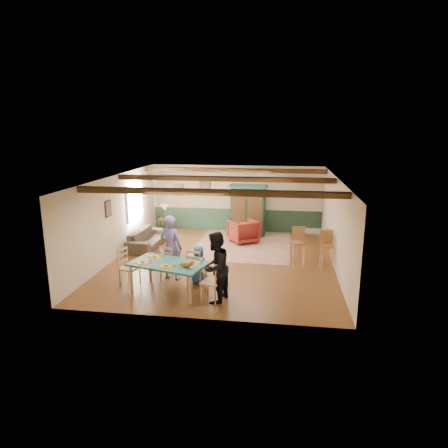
# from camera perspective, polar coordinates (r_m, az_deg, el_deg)

# --- Properties ---
(floor) EXTENTS (8.00, 8.00, 0.00)m
(floor) POSITION_cam_1_polar(r_m,az_deg,el_deg) (12.91, -0.31, -5.32)
(floor) COLOR brown
(floor) RESTS_ON ground
(wall_back) EXTENTS (7.00, 0.02, 2.70)m
(wall_back) POSITION_cam_1_polar(r_m,az_deg,el_deg) (16.42, 1.77, 3.67)
(wall_back) COLOR beige
(wall_back) RESTS_ON floor
(wall_left) EXTENTS (0.02, 8.00, 2.70)m
(wall_left) POSITION_cam_1_polar(r_m,az_deg,el_deg) (13.50, -15.17, 0.99)
(wall_left) COLOR beige
(wall_left) RESTS_ON floor
(wall_right) EXTENTS (0.02, 8.00, 2.70)m
(wall_right) POSITION_cam_1_polar(r_m,az_deg,el_deg) (12.52, 15.74, -0.02)
(wall_right) COLOR beige
(wall_right) RESTS_ON floor
(ceiling) EXTENTS (7.00, 8.00, 0.02)m
(ceiling) POSITION_cam_1_polar(r_m,az_deg,el_deg) (12.30, -0.32, 6.66)
(ceiling) COLOR silver
(ceiling) RESTS_ON wall_back
(wainscot_back) EXTENTS (6.95, 0.03, 0.90)m
(wainscot_back) POSITION_cam_1_polar(r_m,az_deg,el_deg) (16.58, 1.74, 0.60)
(wainscot_back) COLOR #223E2D
(wainscot_back) RESTS_ON floor
(ceiling_beam_front) EXTENTS (6.95, 0.16, 0.16)m
(ceiling_beam_front) POSITION_cam_1_polar(r_m,az_deg,el_deg) (10.07, -2.28, 4.56)
(ceiling_beam_front) COLOR #33200E
(ceiling_beam_front) RESTS_ON ceiling
(ceiling_beam_mid) EXTENTS (6.95, 0.16, 0.16)m
(ceiling_beam_mid) POSITION_cam_1_polar(r_m,az_deg,el_deg) (12.70, -0.05, 6.47)
(ceiling_beam_mid) COLOR #33200E
(ceiling_beam_mid) RESTS_ON ceiling
(ceiling_beam_back) EXTENTS (6.95, 0.16, 0.16)m
(ceiling_beam_back) POSITION_cam_1_polar(r_m,az_deg,el_deg) (15.26, 1.37, 7.69)
(ceiling_beam_back) COLOR #33200E
(ceiling_beam_back) RESTS_ON ceiling
(window_left) EXTENTS (0.06, 1.60, 1.30)m
(window_left) POSITION_cam_1_polar(r_m,az_deg,el_deg) (14.99, -12.57, 3.16)
(window_left) COLOR white
(window_left) RESTS_ON wall_left
(picture_left_wall) EXTENTS (0.04, 0.42, 0.52)m
(picture_left_wall) POSITION_cam_1_polar(r_m,az_deg,el_deg) (12.87, -16.20, 2.14)
(picture_left_wall) COLOR gray
(picture_left_wall) RESTS_ON wall_left
(picture_back_a) EXTENTS (0.45, 0.04, 0.55)m
(picture_back_a) POSITION_cam_1_polar(r_m,az_deg,el_deg) (16.52, -2.74, 5.30)
(picture_back_a) COLOR gray
(picture_back_a) RESTS_ON wall_back
(picture_back_b) EXTENTS (0.38, 0.04, 0.48)m
(picture_back_b) POSITION_cam_1_polar(r_m,az_deg,el_deg) (16.78, -6.43, 4.85)
(picture_back_b) COLOR gray
(picture_back_b) RESTS_ON wall_back
(dining_table) EXTENTS (2.15, 1.56, 0.81)m
(dining_table) POSITION_cam_1_polar(r_m,az_deg,el_deg) (10.54, -7.92, -7.61)
(dining_table) COLOR #1E5F56
(dining_table) RESTS_ON floor
(dining_chair_far_left) EXTENTS (0.56, 0.58, 1.02)m
(dining_chair_far_left) POSITION_cam_1_polar(r_m,az_deg,el_deg) (11.33, -7.73, -5.48)
(dining_chair_far_left) COLOR tan
(dining_chair_far_left) RESTS_ON floor
(dining_chair_far_right) EXTENTS (0.56, 0.58, 1.02)m
(dining_chair_far_right) POSITION_cam_1_polar(r_m,az_deg,el_deg) (10.92, -3.87, -6.12)
(dining_chair_far_right) COLOR tan
(dining_chair_far_right) RESTS_ON floor
(dining_chair_end_left) EXTENTS (0.58, 0.56, 1.02)m
(dining_chair_end_left) POSITION_cam_1_polar(r_m,az_deg,el_deg) (11.17, -13.36, -6.02)
(dining_chair_end_left) COLOR tan
(dining_chair_end_left) RESTS_ON floor
(dining_chair_end_right) EXTENTS (0.58, 0.56, 1.02)m
(dining_chair_end_right) POSITION_cam_1_polar(r_m,az_deg,el_deg) (9.94, -1.82, -8.15)
(dining_chair_end_right) COLOR tan
(dining_chair_end_right) RESTS_ON floor
(person_man) EXTENTS (0.77, 0.61, 1.85)m
(person_man) POSITION_cam_1_polar(r_m,az_deg,el_deg) (11.27, -7.57, -3.35)
(person_man) COLOR slate
(person_man) RESTS_ON floor
(person_woman) EXTENTS (0.88, 1.01, 1.77)m
(person_woman) POSITION_cam_1_polar(r_m,az_deg,el_deg) (9.76, -1.26, -6.20)
(person_woman) COLOR black
(person_woman) RESTS_ON floor
(person_child) EXTENTS (0.60, 0.47, 1.08)m
(person_child) POSITION_cam_1_polar(r_m,az_deg,el_deg) (10.98, -3.66, -5.84)
(person_child) COLOR #27539E
(person_child) RESTS_ON floor
(cat) EXTENTS (0.41, 0.25, 0.19)m
(cat) POSITION_cam_1_polar(r_m,az_deg,el_deg) (9.99, -5.45, -5.69)
(cat) COLOR #C46F22
(cat) RESTS_ON dining_table
(place_setting_near_left) EXTENTS (0.50, 0.43, 0.11)m
(place_setting_near_left) POSITION_cam_1_polar(r_m,az_deg,el_deg) (10.49, -11.54, -5.21)
(place_setting_near_left) COLOR #F9A121
(place_setting_near_left) RESTS_ON dining_table
(place_setting_near_center) EXTENTS (0.50, 0.43, 0.11)m
(place_setting_near_center) POSITION_cam_1_polar(r_m,az_deg,el_deg) (10.11, -8.29, -5.78)
(place_setting_near_center) COLOR #F9A121
(place_setting_near_center) RESTS_ON dining_table
(place_setting_far_left) EXTENTS (0.50, 0.43, 0.11)m
(place_setting_far_left) POSITION_cam_1_polar(r_m,az_deg,el_deg) (10.90, -9.91, -4.39)
(place_setting_far_left) COLOR #F9A121
(place_setting_far_left) RESTS_ON dining_table
(place_setting_far_right) EXTENTS (0.50, 0.43, 0.11)m
(place_setting_far_right) POSITION_cam_1_polar(r_m,az_deg,el_deg) (10.32, -4.42, -5.28)
(place_setting_far_right) COLOR #F9A121
(place_setting_far_right) RESTS_ON dining_table
(area_rug) EXTENTS (3.45, 4.07, 0.01)m
(area_rug) POSITION_cam_1_polar(r_m,az_deg,el_deg) (14.62, 2.77, -3.02)
(area_rug) COLOR #C4B28E
(area_rug) RESTS_ON floor
(armoire) EXTENTS (1.49, 0.74, 2.03)m
(armoire) POSITION_cam_1_polar(r_m,az_deg,el_deg) (15.71, 3.47, 1.95)
(armoire) COLOR black
(armoire) RESTS_ON floor
(armchair) EXTENTS (1.29, 1.30, 0.86)m
(armchair) POSITION_cam_1_polar(r_m,az_deg,el_deg) (14.86, 2.76, -1.03)
(armchair) COLOR #541210
(armchair) RESTS_ON floor
(sofa) EXTENTS (0.94, 2.21, 0.63)m
(sofa) POSITION_cam_1_polar(r_m,az_deg,el_deg) (14.56, -10.87, -2.05)
(sofa) COLOR #362D22
(sofa) RESTS_ON floor
(end_table) EXTENTS (0.50, 0.50, 0.60)m
(end_table) POSITION_cam_1_polar(r_m,az_deg,el_deg) (16.48, -8.39, -0.18)
(end_table) COLOR #33200E
(end_table) RESTS_ON floor
(table_lamp) EXTENTS (0.32, 0.32, 0.54)m
(table_lamp) POSITION_cam_1_polar(r_m,az_deg,el_deg) (16.35, -8.46, 1.76)
(table_lamp) COLOR beige
(table_lamp) RESTS_ON end_table
(counter_table) EXTENTS (1.20, 0.75, 0.97)m
(counter_table) POSITION_cam_1_polar(r_m,az_deg,el_deg) (13.24, 12.49, -2.98)
(counter_table) COLOR gray
(counter_table) RESTS_ON floor
(bar_stool_left) EXTENTS (0.44, 0.49, 1.21)m
(bar_stool_left) POSITION_cam_1_polar(r_m,az_deg,el_deg) (12.53, 10.60, -3.25)
(bar_stool_left) COLOR #A06D3E
(bar_stool_left) RESTS_ON floor
(bar_stool_right) EXTENTS (0.45, 0.49, 1.18)m
(bar_stool_right) POSITION_cam_1_polar(r_m,az_deg,el_deg) (12.45, 14.46, -3.66)
(bar_stool_right) COLOR #A06D3E
(bar_stool_right) RESTS_ON floor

